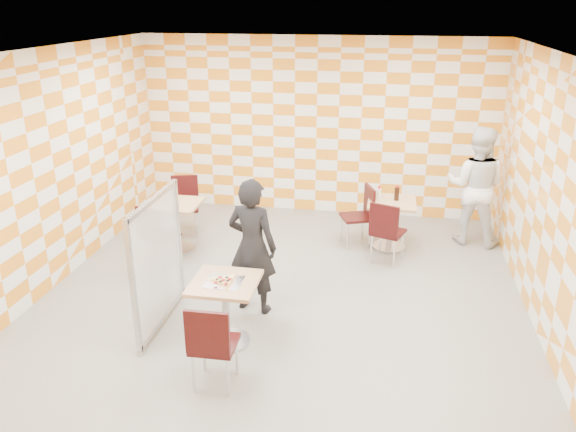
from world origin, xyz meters
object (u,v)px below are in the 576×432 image
object	(u,v)px
chair_empty_near	(155,232)
sport_bottle	(379,193)
chair_main_front	(211,341)
main_table	(225,301)
chair_second_side	(362,211)
chair_second_front	(386,228)
chair_empty_far	(185,200)
soda_bottle	(397,194)
empty_table	(177,218)
second_table	(391,216)
man_white	(475,186)
partition	(158,262)
man_dark	(252,246)

from	to	relation	value
chair_empty_near	sport_bottle	size ratio (longest dim) A/B	4.62
sport_bottle	chair_main_front	bearing A→B (deg)	-110.98
chair_main_front	main_table	bearing A→B (deg)	96.81
chair_second_side	chair_empty_near	xyz separation A→B (m)	(-2.75, -1.34, 0.00)
chair_second_front	chair_empty_far	bearing A→B (deg)	168.83
sport_bottle	soda_bottle	distance (m)	0.26
empty_table	chair_second_front	size ratio (longest dim) A/B	0.81
chair_main_front	sport_bottle	distance (m)	4.02
second_table	soda_bottle	world-z (taller)	soda_bottle
chair_empty_near	chair_empty_far	bearing A→B (deg)	92.16
chair_empty_near	man_white	size ratio (longest dim) A/B	0.51
second_table	chair_empty_near	xyz separation A→B (m)	(-3.18, -1.29, 0.04)
chair_main_front	sport_bottle	bearing A→B (deg)	69.02
second_table	chair_empty_near	distance (m)	3.43
main_table	empty_table	size ratio (longest dim) A/B	1.00
chair_second_front	chair_main_front	bearing A→B (deg)	-116.79
chair_empty_far	soda_bottle	xyz separation A→B (m)	(3.30, -0.00, 0.31)
chair_main_front	sport_bottle	world-z (taller)	sport_bottle
chair_second_front	soda_bottle	bearing A→B (deg)	78.43
chair_main_front	sport_bottle	xyz separation A→B (m)	(1.44, 3.75, 0.29)
second_table	chair_second_side	xyz separation A→B (m)	(-0.43, 0.05, 0.04)
main_table	chair_main_front	size ratio (longest dim) A/B	0.81
man_white	sport_bottle	bearing A→B (deg)	29.62
partition	man_white	distance (m)	4.90
main_table	chair_main_front	world-z (taller)	chair_main_front
partition	soda_bottle	xyz separation A→B (m)	(2.63, 2.67, 0.06)
empty_table	chair_second_side	size ratio (longest dim) A/B	0.81
chair_second_side	soda_bottle	xyz separation A→B (m)	(0.49, -0.00, 0.31)
chair_main_front	man_dark	world-z (taller)	man_dark
man_dark	chair_empty_far	bearing A→B (deg)	-41.07
chair_second_side	man_white	world-z (taller)	man_white
empty_table	chair_main_front	xyz separation A→B (m)	(1.49, -3.04, 0.04)
main_table	chair_main_front	bearing A→B (deg)	-83.19
second_table	soda_bottle	distance (m)	0.35
main_table	soda_bottle	world-z (taller)	soda_bottle
empty_table	man_white	bearing A→B (deg)	14.22
chair_empty_far	chair_second_side	bearing A→B (deg)	-0.00
man_dark	soda_bottle	distance (m)	2.74
sport_bottle	chair_second_front	bearing A→B (deg)	-78.51
chair_empty_near	man_white	distance (m)	4.76
man_dark	chair_empty_near	bearing A→B (deg)	-15.89
main_table	chair_main_front	xyz separation A→B (m)	(0.10, -0.81, 0.04)
chair_empty_far	man_white	size ratio (longest dim) A/B	0.51
second_table	partition	xyz separation A→B (m)	(-2.57, -2.63, 0.28)
partition	chair_empty_near	bearing A→B (deg)	114.60
man_dark	man_white	bearing A→B (deg)	-125.57
main_table	sport_bottle	bearing A→B (deg)	62.47
man_dark	chair_main_front	bearing A→B (deg)	101.12
chair_second_front	chair_second_side	size ratio (longest dim) A/B	1.00
chair_main_front	partition	bearing A→B (deg)	131.69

